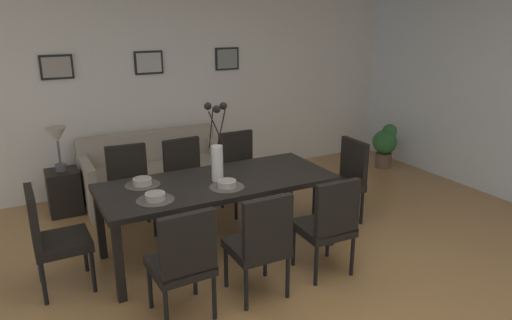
% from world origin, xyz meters
% --- Properties ---
extents(ground_plane, '(9.00, 9.00, 0.00)m').
position_xyz_m(ground_plane, '(0.00, 0.00, 0.00)').
color(ground_plane, '#A87A47').
extents(back_wall_panel, '(9.00, 0.10, 2.60)m').
position_xyz_m(back_wall_panel, '(0.00, 3.25, 1.30)').
color(back_wall_panel, silver).
rests_on(back_wall_panel, ground).
extents(dining_table, '(2.20, 0.92, 0.74)m').
position_xyz_m(dining_table, '(-0.10, 1.03, 0.67)').
color(dining_table, black).
rests_on(dining_table, ground).
extents(dining_chair_near_left, '(0.45, 0.45, 0.92)m').
position_xyz_m(dining_chair_near_left, '(-0.76, 0.16, 0.51)').
color(dining_chair_near_left, black).
rests_on(dining_chair_near_left, ground).
extents(dining_chair_near_right, '(0.47, 0.47, 0.92)m').
position_xyz_m(dining_chair_near_right, '(-0.74, 1.92, 0.51)').
color(dining_chair_near_right, black).
rests_on(dining_chair_near_right, ground).
extents(dining_chair_far_left, '(0.44, 0.44, 0.92)m').
position_xyz_m(dining_chair_far_left, '(-0.11, 0.15, 0.51)').
color(dining_chair_far_left, black).
rests_on(dining_chair_far_left, ground).
extents(dining_chair_far_right, '(0.46, 0.46, 0.92)m').
position_xyz_m(dining_chair_far_right, '(-0.12, 1.89, 0.51)').
color(dining_chair_far_right, black).
rests_on(dining_chair_far_right, ground).
extents(dining_chair_mid_left, '(0.45, 0.45, 0.92)m').
position_xyz_m(dining_chair_mid_left, '(0.58, 0.18, 0.51)').
color(dining_chair_mid_left, black).
rests_on(dining_chair_mid_left, ground).
extents(dining_chair_mid_right, '(0.44, 0.44, 0.92)m').
position_xyz_m(dining_chair_mid_right, '(0.55, 1.89, 0.51)').
color(dining_chair_mid_right, black).
rests_on(dining_chair_mid_right, ground).
extents(dining_chair_head_west, '(0.45, 0.45, 0.92)m').
position_xyz_m(dining_chair_head_west, '(-1.59, 1.05, 0.51)').
color(dining_chair_head_west, black).
rests_on(dining_chair_head_west, ground).
extents(dining_chair_head_east, '(0.45, 0.45, 0.92)m').
position_xyz_m(dining_chair_head_east, '(1.44, 1.06, 0.51)').
color(dining_chair_head_east, black).
rests_on(dining_chair_head_east, ground).
extents(centerpiece_vase, '(0.21, 0.23, 0.73)m').
position_xyz_m(centerpiece_vase, '(-0.10, 1.03, 1.02)').
color(centerpiece_vase, silver).
rests_on(centerpiece_vase, dining_table).
extents(placemat_near_left, '(0.32, 0.32, 0.01)m').
position_xyz_m(placemat_near_left, '(-0.76, 0.82, 0.74)').
color(placemat_near_left, '#4C4742').
rests_on(placemat_near_left, dining_table).
extents(bowl_near_left, '(0.17, 0.17, 0.07)m').
position_xyz_m(bowl_near_left, '(-0.76, 0.82, 0.78)').
color(bowl_near_left, '#B2ADA3').
rests_on(bowl_near_left, dining_table).
extents(placemat_near_right, '(0.32, 0.32, 0.01)m').
position_xyz_m(placemat_near_right, '(-0.76, 1.24, 0.74)').
color(placemat_near_right, '#4C4742').
rests_on(placemat_near_right, dining_table).
extents(bowl_near_right, '(0.17, 0.17, 0.07)m').
position_xyz_m(bowl_near_right, '(-0.76, 1.24, 0.78)').
color(bowl_near_right, '#B2ADA3').
rests_on(bowl_near_right, dining_table).
extents(placemat_far_left, '(0.32, 0.32, 0.01)m').
position_xyz_m(placemat_far_left, '(-0.10, 0.82, 0.74)').
color(placemat_far_left, '#4C4742').
rests_on(placemat_far_left, dining_table).
extents(bowl_far_left, '(0.17, 0.17, 0.07)m').
position_xyz_m(bowl_far_left, '(-0.10, 0.82, 0.78)').
color(bowl_far_left, '#B2ADA3').
rests_on(bowl_far_left, dining_table).
extents(sofa, '(1.76, 0.84, 0.80)m').
position_xyz_m(sofa, '(-0.23, 2.70, 0.28)').
color(sofa, '#A89E8E').
rests_on(sofa, ground).
extents(side_table, '(0.36, 0.36, 0.52)m').
position_xyz_m(side_table, '(-1.32, 2.72, 0.26)').
color(side_table, black).
rests_on(side_table, ground).
extents(table_lamp, '(0.22, 0.22, 0.51)m').
position_xyz_m(table_lamp, '(-1.32, 2.72, 0.89)').
color(table_lamp, '#4C4C51').
rests_on(table_lamp, side_table).
extents(framed_picture_left, '(0.37, 0.03, 0.28)m').
position_xyz_m(framed_picture_left, '(-1.19, 3.18, 1.64)').
color(framed_picture_left, black).
extents(framed_picture_center, '(0.36, 0.03, 0.29)m').
position_xyz_m(framed_picture_center, '(-0.10, 3.18, 1.64)').
color(framed_picture_center, black).
extents(framed_picture_right, '(0.34, 0.03, 0.30)m').
position_xyz_m(framed_picture_right, '(0.99, 3.18, 1.64)').
color(framed_picture_right, black).
extents(potted_plant, '(0.36, 0.36, 0.67)m').
position_xyz_m(potted_plant, '(3.16, 2.28, 0.37)').
color(potted_plant, brown).
rests_on(potted_plant, ground).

